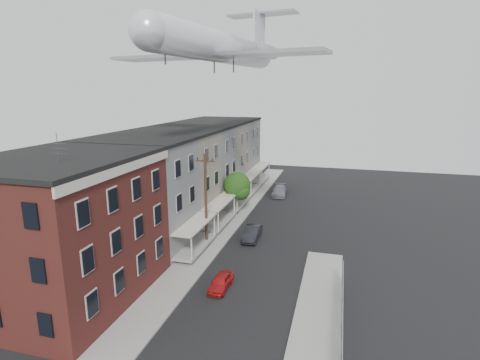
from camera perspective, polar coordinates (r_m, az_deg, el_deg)
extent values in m
cube|color=gray|center=(41.84, -2.08, -6.81)|extent=(3.00, 62.00, 0.12)
cube|color=gray|center=(24.22, 11.25, -23.46)|extent=(3.00, 26.00, 0.12)
cube|color=gray|center=(41.45, -0.15, -6.99)|extent=(0.15, 62.00, 0.14)
cube|color=gray|center=(24.31, 7.54, -23.12)|extent=(0.15, 26.00, 0.14)
cube|color=#371611|center=(29.06, -25.19, -7.01)|extent=(10.00, 12.00, 10.00)
cube|color=black|center=(27.81, -26.23, 3.02)|extent=(10.30, 12.30, 0.30)
cube|color=beige|center=(24.84, -17.29, 1.65)|extent=(0.16, 12.20, 0.60)
cylinder|color=#515156|center=(24.87, -26.01, 4.31)|extent=(0.04, 0.04, 2.00)
cube|color=#5F5F5D|center=(36.38, -15.57, -2.25)|extent=(10.00, 7.00, 10.00)
cube|color=black|center=(35.39, -16.09, 5.81)|extent=(10.25, 7.00, 0.30)
cube|color=gray|center=(35.30, -6.72, -9.99)|extent=(1.80, 6.40, 0.25)
cube|color=beige|center=(34.49, -6.82, -6.63)|extent=(1.90, 6.50, 0.15)
cube|color=gray|center=(42.33, -10.76, 0.18)|extent=(10.00, 7.00, 10.00)
cube|color=black|center=(41.48, -11.07, 7.12)|extent=(10.25, 7.00, 0.30)
cube|color=gray|center=(41.40, -3.09, -6.33)|extent=(1.80, 6.40, 0.25)
cube|color=beige|center=(40.71, -3.12, -3.41)|extent=(1.90, 6.50, 0.15)
cube|color=#5F5F5D|center=(48.56, -7.16, 1.99)|extent=(10.00, 7.00, 10.00)
cube|color=black|center=(47.82, -7.34, 8.05)|extent=(10.25, 7.00, 0.30)
cube|color=gray|center=(47.75, -0.43, -3.60)|extent=(1.80, 6.40, 0.25)
cube|color=beige|center=(47.16, -0.44, -1.05)|extent=(1.90, 6.50, 0.15)
cube|color=gray|center=(54.97, -4.38, 3.39)|extent=(10.00, 7.00, 10.00)
cube|color=black|center=(54.32, -4.48, 8.74)|extent=(10.25, 7.00, 0.30)
cube|color=gray|center=(54.26, 1.58, -1.52)|extent=(1.80, 6.40, 0.25)
cube|color=beige|center=(53.74, 1.59, 0.74)|extent=(1.90, 6.50, 0.15)
cube|color=#5F5F5D|center=(61.52, -2.19, 4.48)|extent=(10.00, 7.00, 10.00)
cube|color=black|center=(60.94, -2.23, 9.27)|extent=(10.25, 7.00, 0.30)
cube|color=gray|center=(60.88, 3.15, 0.11)|extent=(1.80, 6.40, 0.25)
cube|color=beige|center=(60.42, 3.18, 2.14)|extent=(1.90, 6.50, 0.15)
cylinder|color=gray|center=(22.88, 15.23, -23.41)|extent=(0.06, 0.06, 1.90)
cylinder|color=gray|center=(25.36, 15.29, -19.40)|extent=(0.06, 0.06, 1.90)
cylinder|color=gray|center=(27.95, 15.34, -16.11)|extent=(0.06, 0.06, 1.90)
cylinder|color=gray|center=(30.61, 15.39, -13.39)|extent=(0.06, 0.06, 1.90)
cube|color=gray|center=(22.36, 15.38, -21.56)|extent=(0.04, 18.00, 0.04)
cube|color=gray|center=(22.88, 15.23, -23.41)|extent=(0.02, 18.00, 1.80)
cylinder|color=black|center=(35.09, -5.22, -3.22)|extent=(0.26, 0.26, 9.00)
cube|color=black|center=(34.20, -5.36, 2.89)|extent=(1.80, 0.12, 0.12)
cylinder|color=black|center=(34.42, -6.46, 3.27)|extent=(0.08, 0.08, 0.25)
cylinder|color=black|center=(33.93, -4.26, 3.17)|extent=(0.08, 0.08, 0.25)
cylinder|color=black|center=(45.08, -0.44, -3.78)|extent=(0.24, 0.24, 2.40)
sphere|color=#163C10|center=(44.43, -0.45, -0.82)|extent=(3.20, 3.20, 3.20)
sphere|color=#163C10|center=(44.16, 0.07, -1.66)|extent=(2.24, 2.24, 2.24)
imported|color=#B21718|center=(29.12, -2.93, -15.26)|extent=(1.38, 3.22, 1.08)
imported|color=black|center=(37.85, 1.87, -8.06)|extent=(1.53, 4.08, 1.33)
imported|color=gray|center=(53.61, 6.02, -1.64)|extent=(2.27, 4.82, 1.36)
cylinder|color=silver|center=(37.64, -3.16, 19.56)|extent=(6.13, 21.39, 2.83)
sphere|color=silver|center=(28.72, -13.69, 21.17)|extent=(2.83, 2.83, 2.83)
cone|color=silver|center=(47.26, 3.10, 18.29)|extent=(3.21, 3.06, 2.83)
cube|color=#939399|center=(36.39, -4.16, 18.36)|extent=(21.53, 7.00, 0.31)
cylinder|color=#939399|center=(45.29, -1.04, 18.75)|extent=(1.95, 3.71, 1.41)
cylinder|color=#939399|center=(43.65, 4.28, 18.92)|extent=(1.95, 3.71, 1.41)
cube|color=silver|center=(47.13, 2.93, 21.33)|extent=(0.75, 3.35, 4.95)
cube|color=#939399|center=(48.31, 3.39, 23.89)|extent=(8.65, 3.59, 0.22)
cylinder|color=#515156|center=(29.96, -11.34, 17.88)|extent=(0.14, 0.14, 1.06)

